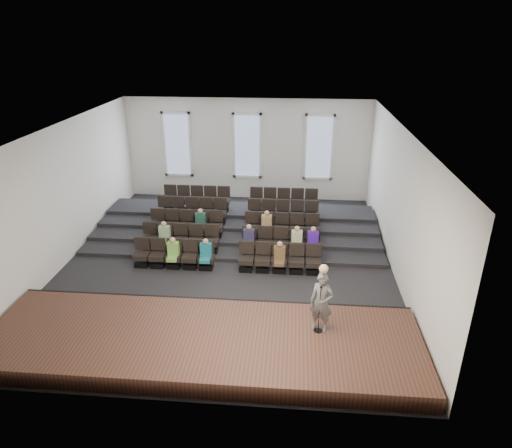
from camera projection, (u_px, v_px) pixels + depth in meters
The scene contains 14 objects.
ground at pixel (229, 261), 17.13m from camera, with size 14.00×14.00×0.00m, color black.
ceiling at pixel (225, 128), 15.13m from camera, with size 12.00×14.00×0.02m, color white.
wall_back at pixel (247, 150), 22.54m from camera, with size 12.00×0.04×5.00m, color silver.
wall_front at pixel (180, 314), 9.72m from camera, with size 12.00×0.04×5.00m, color silver.
wall_left at pixel (63, 194), 16.61m from camera, with size 0.04×14.00×5.00m, color silver.
wall_right at pixel (400, 204), 15.66m from camera, with size 0.04×14.00×5.00m, color silver.
stage at pixel (202, 342), 12.38m from camera, with size 11.80×3.60×0.50m, color #4A2D20.
stage_lip at pixel (213, 306), 13.99m from camera, with size 11.80×0.06×0.52m, color black.
risers at pixel (239, 223), 19.95m from camera, with size 11.80×4.80×0.60m.
seating_rows at pixel (234, 228), 18.27m from camera, with size 6.80×4.70×1.67m.
windows at pixel (247, 146), 22.40m from camera, with size 8.44×0.10×3.24m.
audience at pixel (239, 238), 17.09m from camera, with size 6.05×2.64×1.10m.
speaker at pixel (321, 302), 12.17m from camera, with size 0.63×0.41×1.73m, color #555250.
mic_stand at pixel (319, 318), 12.26m from camera, with size 0.24×0.24×1.42m.
Camera 1 is at (2.33, -14.99, 8.15)m, focal length 32.00 mm.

